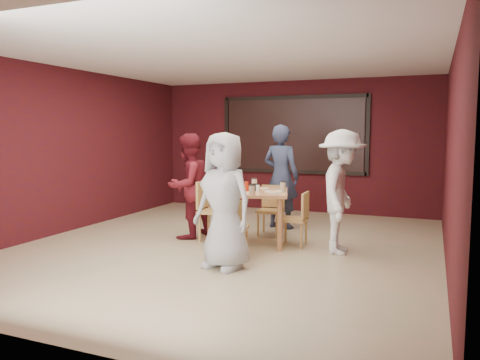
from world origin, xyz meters
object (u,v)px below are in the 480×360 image
at_px(diner_back, 281,177).
at_px(diner_left, 188,186).
at_px(chair_back, 271,207).
at_px(dining_table, 253,198).
at_px(chair_front, 232,225).
at_px(chair_left, 210,207).
at_px(diner_front, 224,201).
at_px(chair_right, 298,216).
at_px(diner_right, 341,192).

bearing_deg(diner_back, diner_left, 58.48).
height_order(chair_back, diner_back, diner_back).
relative_size(dining_table, chair_back, 1.58).
bearing_deg(dining_table, chair_front, -88.11).
relative_size(chair_left, diner_front, 0.55).
xyz_separation_m(chair_left, chair_right, (1.40, 0.13, -0.07)).
bearing_deg(chair_left, chair_front, -48.27).
xyz_separation_m(diner_back, diner_right, (1.31, -1.34, -0.05)).
bearing_deg(chair_front, chair_left, 131.73).
relative_size(dining_table, diner_right, 0.74).
height_order(chair_right, diner_left, diner_left).
height_order(dining_table, chair_back, dining_table).
height_order(chair_left, chair_right, chair_left).
xyz_separation_m(dining_table, chair_right, (0.68, 0.10, -0.25)).
bearing_deg(chair_left, diner_front, -57.32).
height_order(chair_back, diner_front, diner_front).
distance_m(diner_front, diner_left, 1.82).
bearing_deg(diner_back, diner_right, 144.13).
xyz_separation_m(dining_table, chair_back, (0.04, 0.76, -0.25)).
bearing_deg(diner_front, diner_right, 63.04).
relative_size(dining_table, diner_back, 0.70).
xyz_separation_m(dining_table, diner_back, (0.03, 1.31, 0.21)).
distance_m(chair_right, diner_front, 1.59).
height_order(diner_front, diner_back, diner_back).
xyz_separation_m(chair_left, diner_left, (-0.40, 0.02, 0.31)).
distance_m(chair_front, chair_left, 1.13).
height_order(dining_table, diner_back, diner_back).
bearing_deg(diner_right, diner_back, 40.60).
bearing_deg(diner_left, chair_right, 107.51).
distance_m(chair_right, diner_back, 1.45).
height_order(chair_front, chair_back, chair_back).
bearing_deg(chair_right, chair_back, 134.49).
bearing_deg(diner_back, dining_table, 98.44).
relative_size(chair_front, diner_back, 0.44).
bearing_deg(chair_front, chair_right, 55.98).
xyz_separation_m(diner_left, diner_right, (2.46, -0.02, 0.03)).
distance_m(chair_back, diner_back, 0.72).
xyz_separation_m(diner_front, diner_left, (-1.24, 1.33, -0.01)).
relative_size(chair_right, diner_left, 0.49).
bearing_deg(chair_front, diner_left, 143.19).
relative_size(chair_right, diner_back, 0.45).
bearing_deg(diner_front, diner_left, 148.98).
xyz_separation_m(chair_front, chair_right, (0.65, 0.97, 0.00)).
bearing_deg(chair_front, diner_right, 32.55).
bearing_deg(diner_front, chair_back, 108.23).
xyz_separation_m(chair_right, diner_front, (-0.56, -1.44, 0.39)).
bearing_deg(chair_left, dining_table, 1.78).
bearing_deg(dining_table, diner_left, -179.94).
relative_size(dining_table, diner_left, 0.76).
bearing_deg(dining_table, diner_front, -84.81).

